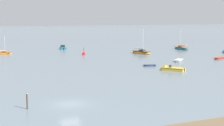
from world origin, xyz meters
TOP-DOWN VIEW (x-y plane):
  - ground_plane at (0.00, 0.00)m, footprint 800.00×800.00m
  - sailboat_moored_0 at (37.07, 49.75)m, footprint 4.37×7.33m
  - rowboat_moored_1 at (49.59, 30.05)m, footprint 4.12×2.25m
  - motorboat_moored_2 at (26.72, 18.35)m, footprint 4.58×5.33m
  - motorboat_moored_3 at (19.69, 74.23)m, footprint 2.73×5.56m
  - sailboat_moored_1 at (-0.98, 64.34)m, footprint 5.19×3.83m
  - sailboat_moored_2 at (56.14, 56.47)m, footprint 2.42×7.02m
  - rowboat_moored_3 at (36.87, 30.06)m, footprint 4.27×3.94m
  - rowboat_moored_4 at (26.19, 25.73)m, footprint 3.15×1.86m
  - channel_buoy at (20.26, 53.63)m, footprint 0.90×0.90m
  - mooring_post_near at (-5.35, -0.29)m, footprint 0.22×0.22m

SIDE VIEW (x-z plane):
  - ground_plane at x=0.00m, z-range 0.00..0.00m
  - rowboat_moored_4 at x=26.19m, z-range -0.11..0.36m
  - rowboat_moored_1 at x=49.59m, z-range -0.14..0.48m
  - rowboat_moored_3 at x=36.87m, z-range -0.16..0.53m
  - sailboat_moored_1 at x=-0.98m, z-range -2.59..3.08m
  - motorboat_moored_2 at x=26.72m, z-range -0.66..1.15m
  - motorboat_moored_3 at x=19.69m, z-range -0.71..1.32m
  - sailboat_moored_2 at x=56.14m, z-range -3.55..4.23m
  - sailboat_moored_0 at x=37.07m, z-range -3.58..4.26m
  - channel_buoy at x=20.26m, z-range -0.69..1.61m
  - mooring_post_near at x=-5.35m, z-range -0.16..2.02m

